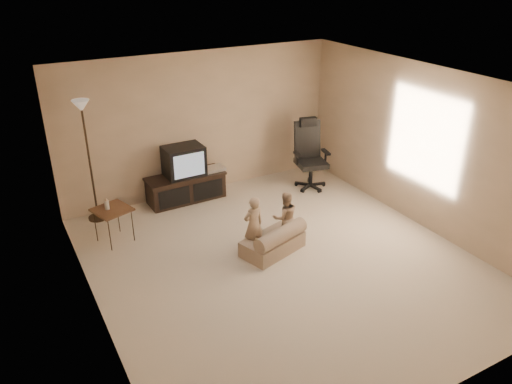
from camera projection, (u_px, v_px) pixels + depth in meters
floor at (282, 261)px, 7.02m from camera, size 5.50×5.50×0.00m
room_shell at (285, 161)px, 6.37m from camera, size 5.50×5.50×5.50m
tv_stand at (186, 178)px, 8.63m from camera, size 1.39×0.53×0.99m
office_chair at (310, 163)px, 9.13m from camera, size 0.70×0.73×1.28m
side_table at (112, 210)px, 7.31m from camera, size 0.61×0.61×0.73m
floor_lamp at (85, 135)px, 7.56m from camera, size 0.31×0.31×1.98m
child_sofa at (275, 242)px, 7.16m from camera, size 1.02×0.75×0.45m
toddler_left at (253, 225)px, 7.08m from camera, size 0.33×0.25×0.87m
toddler_right at (285, 217)px, 7.36m from camera, size 0.43×0.29×0.80m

